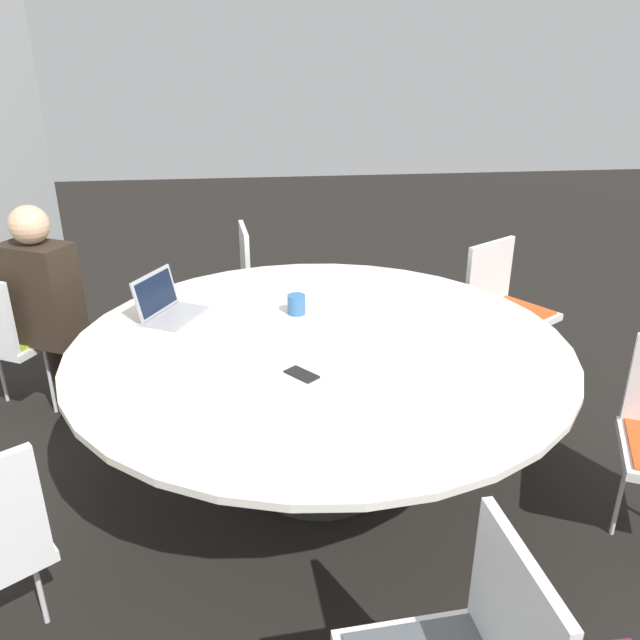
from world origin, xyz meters
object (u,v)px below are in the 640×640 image
Objects in this scene: chair_4 at (504,301)px; cell_phone at (302,374)px; chair_0 at (5,331)px; coffee_cup at (296,304)px; chair_5 at (265,276)px; laptop at (166,306)px; person_0 at (45,298)px.

chair_4 reaches higher than cell_phone.
chair_0 is 1.64m from coffee_cup.
chair_5 is at bearing 54.09° from chair_0.
chair_5 is (0.63, 1.44, 0.00)m from chair_4.
laptop is 3.92× the size of coffee_cup.
coffee_cup is (-0.04, -0.63, -0.01)m from laptop.
laptop reaches higher than coffee_cup.
coffee_cup is at bearing -66.31° from laptop.
laptop is 0.63m from coffee_cup.
person_0 is at bearing -29.49° from chair_4.
chair_4 is at bearing 29.20° from chair_0.
laptop is at bearing 86.47° from coffee_cup.
chair_4 is 1.57m from chair_5.
chair_4 is 2.64m from person_0.
chair_5 is 1.43m from person_0.
person_0 is 3.18× the size of laptop.
chair_0 is at bearing 93.83° from laptop.
chair_0 is 0.32m from person_0.
chair_0 is 2.26× the size of laptop.
laptop is 0.91m from cell_phone.
laptop is (-0.37, -0.68, 0.07)m from person_0.
chair_0 is at bearing -160.97° from person_0.
chair_4 is at bearing -48.75° from cell_phone.
chair_5 is (0.73, -1.44, 0.00)m from chair_0.
person_0 is (-0.14, 2.62, 0.19)m from chair_4.
coffee_cup is 0.64× the size of cell_phone.
cell_phone is at bearing -8.14° from chair_0.
chair_4 is at bearing 61.30° from chair_5.
chair_0 is 1.88m from cell_phone.
chair_4 is at bearing 30.18° from person_0.
coffee_cup is at bearing 11.45° from chair_0.
person_0 is 1.65m from cell_phone.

